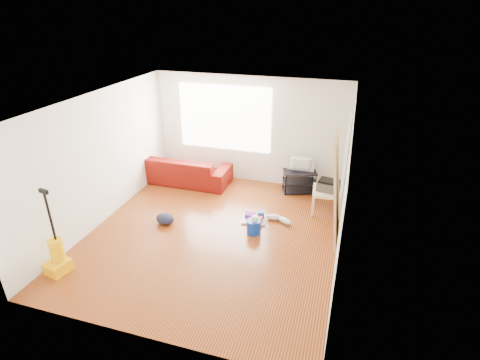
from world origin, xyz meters
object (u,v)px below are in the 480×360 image
(side_table, at_px, (328,194))
(sofa, at_px, (185,181))
(vacuum, at_px, (57,257))
(tv_stand, at_px, (299,181))
(cleaning_tray, at_px, (255,218))
(bucket, at_px, (254,233))
(backpack, at_px, (166,223))

(side_table, bearing_deg, sofa, 172.16)
(sofa, bearing_deg, vacuum, 81.66)
(tv_stand, relative_size, cleaning_tray, 1.56)
(vacuum, bearing_deg, bucket, 46.65)
(bucket, bearing_deg, cleaning_tray, 101.74)
(tv_stand, distance_m, vacuum, 5.11)
(bucket, relative_size, backpack, 0.73)
(tv_stand, relative_size, vacuum, 0.57)
(sofa, xyz_separation_m, bucket, (2.18, -1.68, 0.00))
(sofa, height_order, side_table, side_table)
(sofa, height_order, backpack, sofa)
(tv_stand, bearing_deg, cleaning_tray, -131.42)
(side_table, xyz_separation_m, cleaning_tray, (-1.32, -0.77, -0.36))
(side_table, bearing_deg, vacuum, -141.09)
(sofa, relative_size, side_table, 3.41)
(tv_stand, xyz_separation_m, bucket, (-0.55, -1.95, -0.26))
(cleaning_tray, distance_m, vacuum, 3.58)
(cleaning_tray, xyz_separation_m, backpack, (-1.66, -0.62, -0.05))
(sofa, distance_m, bucket, 2.76)
(sofa, relative_size, backpack, 5.99)
(backpack, bearing_deg, cleaning_tray, 31.54)
(vacuum, bearing_deg, backpack, 72.34)
(tv_stand, height_order, cleaning_tray, tv_stand)
(side_table, relative_size, vacuum, 0.44)
(tv_stand, relative_size, side_table, 1.28)
(bucket, bearing_deg, tv_stand, 74.35)
(tv_stand, distance_m, bucket, 2.05)
(vacuum, bearing_deg, cleaning_tray, 53.28)
(tv_stand, relative_size, bucket, 3.07)
(sofa, distance_m, cleaning_tray, 2.43)
(sofa, relative_size, vacuum, 1.52)
(sofa, height_order, vacuum, vacuum)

